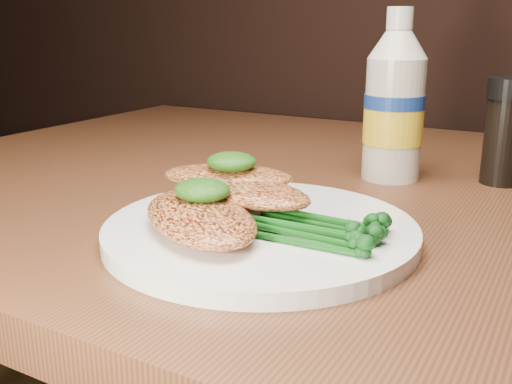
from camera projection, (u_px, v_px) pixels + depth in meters
The scene contains 9 objects.
plate at pixel (261, 231), 0.50m from camera, with size 0.26×0.26×0.01m, color white.
chicken_front at pixel (200, 217), 0.48m from camera, with size 0.15×0.08×0.02m, color #DA8345.
chicken_mid at pixel (244, 191), 0.52m from camera, with size 0.14×0.07×0.02m, color #DA8345.
chicken_back at pixel (228, 176), 0.54m from camera, with size 0.12×0.06×0.02m, color #DA8345.
pesto_front at pixel (202, 190), 0.49m from camera, with size 0.05×0.04×0.02m, color black.
pesto_back at pixel (231, 162), 0.53m from camera, with size 0.05×0.04×0.02m, color black.
broccolini_bundle at pixel (316, 223), 0.47m from camera, with size 0.13×0.10×0.02m, color #115013, non-canonical shape.
mayo_bottle at pixel (395, 96), 0.67m from camera, with size 0.07×0.07×0.19m, color beige, non-canonical shape.
pepper_grinder at pixel (505, 132), 0.65m from camera, with size 0.05×0.05×0.12m, color black, non-canonical shape.
Camera 1 is at (0.20, 0.43, 0.93)m, focal length 41.53 mm.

